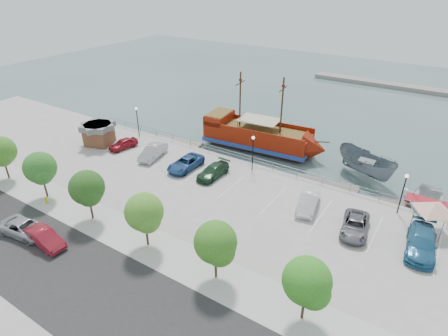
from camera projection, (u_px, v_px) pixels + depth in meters
The scene contains 32 objects.
ground at pixel (222, 203), 39.39m from camera, with size 160.00×160.00×0.00m, color #3E5551.
street at pixel (101, 295), 27.08m from camera, with size 100.00×8.00×0.04m, color black.
sidewalk at pixel (157, 249), 31.51m from camera, with size 100.00×4.00×0.05m, color #B7B6B5.
seawall_railing at pixel (257, 162), 44.43m from camera, with size 50.00×0.06×1.00m.
far_shore at pixel (413, 88), 75.11m from camera, with size 40.00×3.00×0.80m, color gray.
pirate_ship at pixel (266, 138), 49.87m from camera, with size 17.02×5.98×10.63m.
patrol_boat at pixel (366, 166), 43.41m from camera, with size 2.99×7.94×3.07m, color slate.
speedboat at pixel (426, 205), 37.71m from camera, with size 5.16×7.22×1.50m, color silver.
dock_west at pixel (177, 142), 52.54m from camera, with size 7.26×2.07×0.41m, color gray.
dock_mid at pixel (326, 185), 42.26m from camera, with size 7.07×2.02×0.40m, color slate.
dock_east at pixel (392, 204), 38.87m from camera, with size 6.36×1.82×0.36m, color #67625A.
shed at pixel (99, 133), 49.45m from camera, with size 4.41×4.41×2.86m.
canopy_tent at pixel (436, 203), 32.47m from camera, with size 4.59×4.59×3.30m.
street_van at pixel (25, 228), 32.90m from camera, with size 2.28×4.94×1.37m, color #A1A4AB.
street_sedan at pixel (45, 238), 31.67m from camera, with size 1.50×4.30×1.42m, color maroon.
fire_hydrant at pixel (46, 200), 37.36m from camera, with size 0.26×0.26×0.74m.
lamp_post_left at pixel (137, 117), 50.91m from camera, with size 0.36×0.36×4.28m.
lamp_post_mid at pixel (253, 147), 42.33m from camera, with size 0.36×0.36×4.28m.
lamp_post_right at pixel (404, 187), 34.70m from camera, with size 0.36×0.36×4.28m.
tree_a at pixel (1, 152), 40.32m from camera, with size 3.30×3.20×5.00m.
tree_b at pixel (40, 169), 36.98m from camera, with size 3.30×3.20×5.00m.
tree_c at pixel (87, 189), 33.64m from camera, with size 3.30×3.20×5.00m.
tree_d at pixel (145, 214), 30.31m from camera, with size 3.30×3.20×5.00m.
tree_e at pixel (217, 244), 26.97m from camera, with size 3.30×3.20×5.00m.
tree_f at pixel (308, 284), 23.63m from camera, with size 3.30×3.20×5.00m.
parked_car_a at pixel (123, 144), 48.58m from camera, with size 1.57×3.89×1.33m, color maroon.
parked_car_b at pixel (153, 152), 46.24m from camera, with size 1.66×4.75×1.57m, color #A2A3A5.
parked_car_c at pixel (186, 163), 43.68m from camera, with size 2.33×5.05×1.40m, color navy.
parked_car_d at pixel (213, 171), 42.04m from camera, with size 1.90×4.67×1.35m, color #1E3E27.
parked_car_f at pixel (308, 201), 36.51m from camera, with size 1.67×4.78×1.58m, color white.
parked_car_g at pixel (355, 226), 33.20m from camera, with size 2.23×4.84×1.35m, color slate.
parked_car_h at pixel (421, 243), 30.94m from camera, with size 2.28×5.60×1.62m, color #27658C.
Camera 1 is at (18.03, -27.52, 20.97)m, focal length 30.00 mm.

